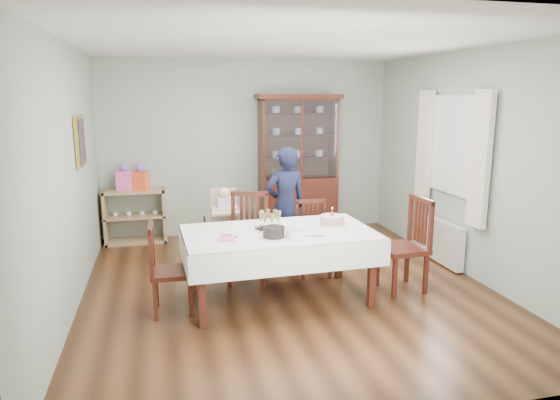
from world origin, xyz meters
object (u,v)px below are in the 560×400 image
object	(u,v)px
dining_table	(279,265)
birthday_cake	(332,221)
chair_end_right	(403,263)
high_chair	(225,235)
gift_bag_orange	(140,178)
gift_bag_pink	(124,178)
chair_far_left	(248,256)
champagne_tray	(270,224)
chair_far_right	(313,253)
china_cabinet	(298,163)
sideboard	(135,216)
woman	(286,205)
chair_end_left	(171,286)

from	to	relation	value
dining_table	birthday_cake	size ratio (longest dim) A/B	6.75
chair_end_right	birthday_cake	size ratio (longest dim) A/B	3.48
high_chair	gift_bag_orange	distance (m)	1.78
gift_bag_pink	chair_far_left	bearing A→B (deg)	-52.68
champagne_tray	birthday_cake	xyz separation A→B (m)	(0.69, -0.00, -0.01)
birthday_cake	gift_bag_pink	size ratio (longest dim) A/B	0.76
gift_bag_pink	gift_bag_orange	bearing A→B (deg)	0.00
chair_far_right	gift_bag_orange	bearing A→B (deg)	141.20
dining_table	gift_bag_orange	bearing A→B (deg)	119.93
china_cabinet	high_chair	size ratio (longest dim) A/B	2.13
sideboard	woman	size ratio (longest dim) A/B	0.59
chair_end_right	gift_bag_pink	size ratio (longest dim) A/B	2.66
chair_far_left	woman	distance (m)	0.94
high_chair	champagne_tray	xyz separation A→B (m)	(0.34, -1.16, 0.42)
china_cabinet	high_chair	xyz separation A→B (m)	(-1.33, -1.30, -0.72)
chair_far_right	woman	size ratio (longest dim) A/B	0.59
woman	gift_bag_pink	xyz separation A→B (m)	(-2.08, 1.37, 0.21)
sideboard	chair_far_right	distance (m)	2.89
gift_bag_orange	woman	bearing A→B (deg)	-36.58
woman	high_chair	size ratio (longest dim) A/B	1.49
sideboard	birthday_cake	xyz separation A→B (m)	(2.20, -2.49, 0.42)
chair_end_left	champagne_tray	distance (m)	1.20
china_cabinet	birthday_cake	size ratio (longest dim) A/B	7.21
chair_far_left	high_chair	world-z (taller)	chair_far_left
high_chair	chair_far_right	bearing A→B (deg)	-28.03
gift_bag_pink	chair_end_left	bearing A→B (deg)	-77.72
chair_end_left	champagne_tray	size ratio (longest dim) A/B	2.81
china_cabinet	champagne_tray	size ratio (longest dim) A/B	6.62
sideboard	champagne_tray	size ratio (longest dim) A/B	2.74
dining_table	chair_end_right	xyz separation A→B (m)	(1.42, -0.06, -0.07)
gift_bag_orange	dining_table	bearing A→B (deg)	-60.07
chair_far_left	woman	bearing A→B (deg)	61.34
sideboard	birthday_cake	distance (m)	3.35
china_cabinet	chair_end_right	bearing A→B (deg)	-79.14
chair_end_right	champagne_tray	bearing A→B (deg)	-99.56
high_chair	gift_bag_orange	size ratio (longest dim) A/B	2.62
dining_table	chair_end_left	xyz separation A→B (m)	(-1.13, -0.06, -0.11)
high_chair	sideboard	bearing A→B (deg)	133.57
sideboard	chair_end_left	bearing A→B (deg)	-80.38
china_cabinet	chair_end_right	distance (m)	2.78
chair_far_left	high_chair	distance (m)	0.67
champagne_tray	gift_bag_orange	bearing A→B (deg)	119.56
woman	gift_bag_orange	size ratio (longest dim) A/B	3.90
china_cabinet	chair_end_left	distance (m)	3.43
champagne_tray	chair_end_left	bearing A→B (deg)	-171.73
china_cabinet	woman	bearing A→B (deg)	-111.76
chair_end_left	chair_far_left	bearing A→B (deg)	-51.57
high_chair	gift_bag_pink	size ratio (longest dim) A/B	2.59
high_chair	birthday_cake	xyz separation A→B (m)	(1.03, -1.16, 0.42)
champagne_tray	birthday_cake	size ratio (longest dim) A/B	1.09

